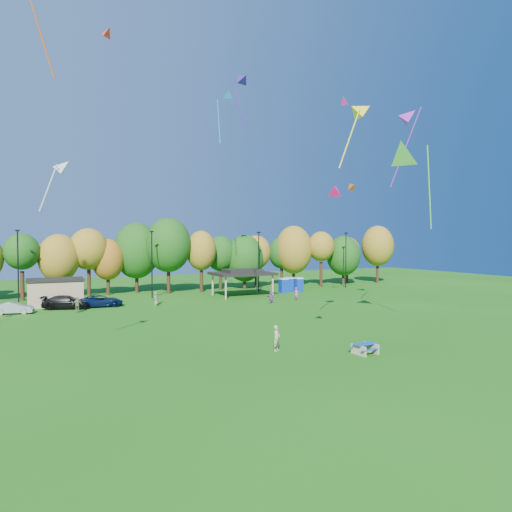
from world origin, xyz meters
name	(u,v)px	position (x,y,z in m)	size (l,w,h in m)	color
ground	(282,385)	(0.00, 0.00, 0.00)	(160.00, 160.00, 0.00)	#19600F
tree_line	(122,254)	(-1.03, 45.51, 5.91)	(93.57, 10.55, 11.15)	black
lamp_posts	(152,262)	(2.00, 40.00, 4.90)	(64.50, 0.25, 9.09)	black
utility_building	(56,292)	(-10.00, 38.00, 1.64)	(6.30, 4.30, 3.25)	tan
pavilion	(242,273)	(14.00, 37.00, 3.23)	(8.20, 6.20, 3.77)	tan
porta_potties	(290,285)	(22.38, 38.12, 1.10)	(3.75, 1.92, 2.18)	#0C32A5
picnic_table	(365,348)	(8.45, 3.54, 0.43)	(1.84, 1.58, 0.74)	tan
kite_flyer	(277,338)	(3.37, 6.94, 0.90)	(0.66, 0.43, 1.80)	#BDAA8E
car_b	(14,308)	(-14.20, 33.13, 0.63)	(1.33, 3.81, 1.26)	#A8A9AE
car_c	(101,301)	(-5.19, 34.61, 0.69)	(2.27, 4.93, 1.37)	#0B1A45
car_d	(67,302)	(-8.97, 34.64, 0.77)	(2.14, 5.28, 1.53)	black
far_person_0	(271,297)	(14.15, 28.50, 0.77)	(1.43, 0.45, 1.54)	#A247AC
far_person_3	(156,298)	(0.97, 33.29, 0.82)	(0.80, 0.52, 1.65)	gray
far_person_4	(77,305)	(-8.06, 31.18, 0.85)	(0.99, 0.41, 1.70)	#7D8752
far_person_5	(296,294)	(18.35, 29.57, 0.85)	(0.62, 0.41, 1.71)	#BA5885
kite_1	(63,167)	(-10.34, 9.00, 12.28)	(2.16, 1.21, 3.41)	silver
kite_2	(335,190)	(6.84, 4.86, 11.31)	(1.68, 1.67, 1.37)	#F10D6C
kite_3	(240,79)	(4.58, 16.09, 22.11)	(1.56, 2.82, 4.51)	#381A90
kite_4	(351,186)	(23.72, 25.30, 14.65)	(1.36, 1.67, 1.51)	#BC4716
kite_5	(363,111)	(10.88, 7.02, 17.79)	(3.45, 1.85, 5.60)	yellow
kite_6	(344,100)	(17.41, 18.25, 22.53)	(1.68, 1.60, 1.35)	#D0228A
kite_7	(227,95)	(7.87, 27.37, 24.36)	(1.63, 3.78, 6.40)	#217DD2
kite_9	(403,151)	(15.46, 7.52, 15.22)	(4.83, 3.90, 8.11)	#68E250
kite_11	(410,116)	(21.95, 13.52, 20.23)	(4.45, 3.68, 8.48)	purple
kite_13	(107,32)	(-5.07, 27.96, 29.16)	(1.87, 1.93, 1.52)	red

